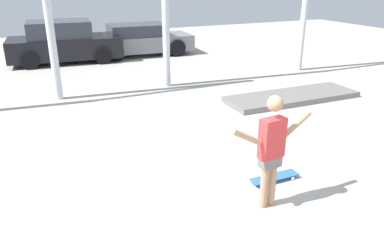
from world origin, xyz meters
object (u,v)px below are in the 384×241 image
object	(u,v)px
parked_car_grey	(140,40)
parked_car_black	(64,42)
manual_pad	(292,97)
skateboarder	(271,146)
skateboard	(274,177)

from	to	relation	value
parked_car_grey	parked_car_black	bearing A→B (deg)	-175.89
manual_pad	skateboarder	bearing A→B (deg)	-132.14
parked_car_black	parked_car_grey	bearing A→B (deg)	5.60
skateboarder	manual_pad	bearing A→B (deg)	41.46
skateboarder	parked_car_grey	xyz separation A→B (m)	(1.52, 11.04, -0.31)
skateboard	parked_car_grey	xyz separation A→B (m)	(1.02, 10.53, 0.54)
skateboarder	parked_car_black	xyz separation A→B (m)	(-1.42, 10.97, -0.21)
parked_car_grey	skateboarder	bearing A→B (deg)	-95.04
skateboarder	parked_car_grey	distance (m)	11.15
parked_car_black	parked_car_grey	world-z (taller)	parked_car_black
skateboarder	manual_pad	size ratio (longest dim) A/B	0.45
skateboard	parked_car_grey	size ratio (longest dim) A/B	0.20
skateboarder	skateboard	bearing A→B (deg)	39.12
parked_car_black	parked_car_grey	size ratio (longest dim) A/B	1.01
skateboarder	parked_car_grey	size ratio (longest dim) A/B	0.40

